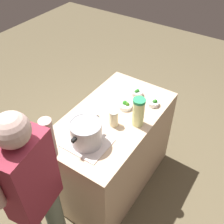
% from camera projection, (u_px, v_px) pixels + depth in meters
% --- Properties ---
extents(ground_plane, '(8.00, 8.00, 0.00)m').
position_uv_depth(ground_plane, '(112.00, 178.00, 2.91)').
color(ground_plane, brown).
extents(counter_slab, '(1.24, 0.70, 0.92)m').
position_uv_depth(counter_slab, '(112.00, 151.00, 2.61)').
color(counter_slab, '#C8A88B').
rests_on(counter_slab, ground_plane).
extents(dish_cloth, '(0.29, 0.34, 0.01)m').
position_uv_depth(dish_cloth, '(87.00, 143.00, 2.07)').
color(dish_cloth, beige).
rests_on(dish_cloth, counter_slab).
extents(cooking_pot, '(0.32, 0.25, 0.20)m').
position_uv_depth(cooking_pot, '(86.00, 133.00, 2.00)').
color(cooking_pot, '#B7B7BC').
rests_on(cooking_pot, dish_cloth).
extents(lemonade_pitcher, '(0.10, 0.10, 0.26)m').
position_uv_depth(lemonade_pitcher, '(138.00, 112.00, 2.15)').
color(lemonade_pitcher, '#E8F49D').
rests_on(lemonade_pitcher, counter_slab).
extents(mason_jar, '(0.08, 0.08, 0.14)m').
position_uv_depth(mason_jar, '(114.00, 118.00, 2.18)').
color(mason_jar, beige).
rests_on(mason_jar, counter_slab).
extents(broccoli_bowl_front, '(0.11, 0.11, 0.07)m').
position_uv_depth(broccoli_bowl_front, '(137.00, 93.00, 2.51)').
color(broccoli_bowl_front, silver).
rests_on(broccoli_bowl_front, counter_slab).
extents(broccoli_bowl_center, '(0.12, 0.12, 0.07)m').
position_uv_depth(broccoli_bowl_center, '(125.00, 105.00, 2.38)').
color(broccoli_bowl_center, silver).
rests_on(broccoli_bowl_center, counter_slab).
extents(broccoli_bowl_back, '(0.11, 0.11, 0.07)m').
position_uv_depth(broccoli_bowl_back, '(154.00, 103.00, 2.40)').
color(broccoli_bowl_back, silver).
rests_on(broccoli_bowl_back, counter_slab).
extents(person_cook, '(0.50, 0.25, 1.62)m').
position_uv_depth(person_cook, '(35.00, 197.00, 1.75)').
color(person_cook, slate).
rests_on(person_cook, ground_plane).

